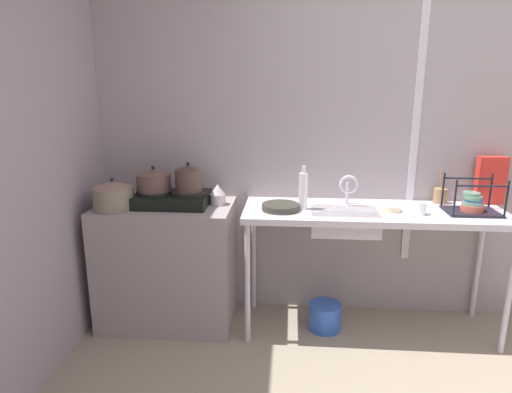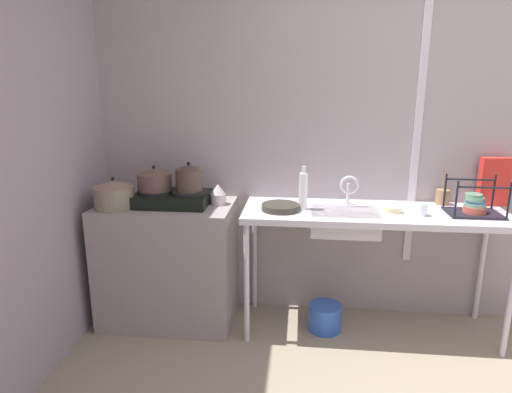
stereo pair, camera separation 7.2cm
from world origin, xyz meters
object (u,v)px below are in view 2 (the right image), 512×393
Objects in this scene: pot_beside_stove at (114,194)px; sink_basin at (344,222)px; small_bowl_on_drainboard at (392,209)px; bottle_by_sink at (303,191)px; cup_by_rack at (421,210)px; utensil_jar at (442,197)px; stove at (173,198)px; percolator at (218,194)px; pot_on_left_burner at (154,179)px; pot_on_right_burner at (189,178)px; dish_rack at (474,206)px; cereal_box at (494,182)px; frying_pan at (280,207)px; bucket_on_floor at (325,317)px; faucet at (349,187)px.

sink_basin is at bearing 3.11° from pot_beside_stove.
small_bowl_on_drainboard is 0.42× the size of bottle_by_sink.
cup_by_rack is 0.36m from utensil_jar.
bottle_by_sink is (0.87, -0.01, 0.08)m from stove.
percolator is at bearing 174.03° from sink_basin.
pot_on_right_burner reaches higher than pot_on_left_burner.
dish_rack is 1.13× the size of bottle_by_sink.
pot_on_right_burner is 0.61× the size of cereal_box.
sink_basin is 0.42m from frying_pan.
pot_on_right_burner is at bearing 0.00° from stove.
pot_on_left_burner is 2.25m from cereal_box.
percolator reaches higher than frying_pan.
bottle_by_sink reaches higher than utensil_jar.
bottle_by_sink is at bearing -1.13° from pot_on_right_burner.
pot_on_right_burner is at bearing 174.89° from frying_pan.
small_bowl_on_drainboard is (0.29, 0.02, 0.09)m from sink_basin.
frying_pan is at bearing -177.16° from bucket_on_floor.
cup_by_rack is at bearing -2.98° from stove.
sink_basin is at bearing 2.20° from frying_pan.
faucet is at bearing 5.00° from pot_on_right_burner.
pot_on_left_burner reaches higher than stove.
cereal_box is (2.47, 0.34, 0.07)m from pot_beside_stove.
cereal_box is at bearing 11.00° from frying_pan.
dish_rack is (1.63, -0.07, -0.01)m from percolator.
sink_basin is at bearing -176.50° from small_bowl_on_drainboard.
pot_beside_stove is (-0.47, -0.12, -0.09)m from pot_on_right_burner.
frying_pan reaches higher than bucket_on_floor.
utensil_jar reaches higher than percolator.
cup_by_rack is 0.27× the size of bottle_by_sink.
pot_on_left_burner is at bearing -178.89° from cereal_box.
dish_rack is (1.93, -0.02, 0.01)m from stove.
faucet is at bearing 7.92° from pot_beside_stove.
bucket_on_floor is at bearing -134.78° from faucet.
dish_rack is at bearing 1.62° from frying_pan.
sink_basin is 2.07× the size of faucet.
dish_rack is 1.33× the size of utensil_jar.
dish_rack is 1.20m from bucket_on_floor.
stove is 1.14m from sink_basin.
pot_beside_stove is at bearing -152.95° from pot_on_left_burner.
stove is 0.31m from percolator.
pot_on_left_burner reaches higher than percolator.
percolator is at bearing 173.22° from bucket_on_floor.
utensil_jar reaches higher than bucket_on_floor.
dish_rack is at bearing -2.44° from percolator.
stove is at bearing -170.79° from percolator.
pot_on_left_burner is 1.93m from utensil_jar.
bottle_by_sink is at bearing 179.70° from dish_rack.
pot_beside_stove is at bearing -177.51° from dish_rack.
pot_beside_stove is 1.54m from faucet.
bucket_on_floor is at bearing -1.93° from pot_on_left_burner.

